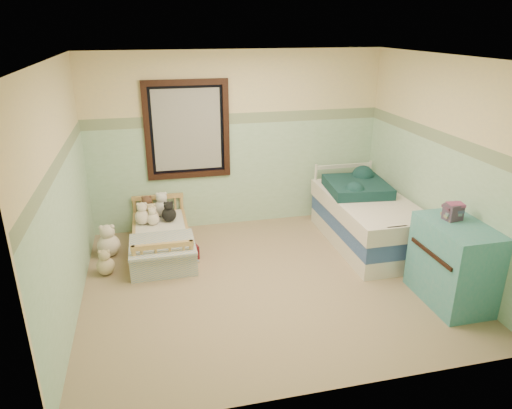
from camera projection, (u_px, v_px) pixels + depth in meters
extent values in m
cube|color=#9D8969|center=(268.00, 282.00, 5.45)|extent=(4.20, 3.60, 0.02)
cube|color=silver|center=(270.00, 57.00, 4.54)|extent=(4.20, 3.60, 0.02)
cube|color=beige|center=(237.00, 141.00, 6.63)|extent=(4.20, 0.04, 2.50)
cube|color=beige|center=(332.00, 256.00, 3.36)|extent=(4.20, 0.04, 2.50)
cube|color=beige|center=(62.00, 195.00, 4.55)|extent=(0.04, 3.60, 2.50)
cube|color=beige|center=(443.00, 167.00, 5.44)|extent=(0.04, 3.60, 2.50)
cube|color=#94BE99|center=(238.00, 175.00, 6.80)|extent=(4.20, 0.01, 1.50)
cube|color=#395E44|center=(237.00, 119.00, 6.49)|extent=(4.20, 0.01, 0.15)
cube|color=black|center=(187.00, 130.00, 6.37)|extent=(1.16, 0.06, 1.36)
cube|color=#B6B6AF|center=(187.00, 130.00, 6.38)|extent=(0.92, 0.01, 1.12)
cube|color=#AD844D|center=(162.00, 245.00, 6.12)|extent=(0.72, 1.44, 0.19)
cube|color=white|center=(161.00, 235.00, 6.06)|extent=(0.66, 1.38, 0.12)
cube|color=#7193BC|center=(162.00, 244.00, 5.63)|extent=(0.78, 0.72, 0.03)
sphere|color=brown|center=(148.00, 210.00, 6.43)|extent=(0.21, 0.21, 0.21)
sphere|color=white|center=(162.00, 208.00, 6.46)|extent=(0.23, 0.23, 0.23)
sphere|color=#C8B488|center=(152.00, 216.00, 6.24)|extent=(0.19, 0.19, 0.19)
sphere|color=black|center=(169.00, 215.00, 6.29)|extent=(0.19, 0.19, 0.19)
sphere|color=#F2E1C8|center=(109.00, 245.00, 6.00)|extent=(0.29, 0.29, 0.29)
sphere|color=#C8B488|center=(106.00, 266.00, 5.56)|extent=(0.22, 0.22, 0.22)
cube|color=white|center=(366.00, 236.00, 6.33)|extent=(0.92, 1.84, 0.22)
cube|color=navy|center=(367.00, 222.00, 6.25)|extent=(0.92, 1.84, 0.22)
cube|color=silver|center=(369.00, 206.00, 6.17)|extent=(0.96, 1.88, 0.22)
cube|color=#103F3E|center=(357.00, 187.00, 6.37)|extent=(0.87, 0.91, 0.14)
cube|color=teal|center=(453.00, 263.00, 4.92)|extent=(0.56, 0.90, 0.90)
cube|color=brown|center=(453.00, 212.00, 4.85)|extent=(0.20, 0.16, 0.17)
cube|color=maroon|center=(186.00, 252.00, 5.96)|extent=(0.34, 0.32, 0.18)
cube|color=gold|center=(186.00, 263.00, 5.83)|extent=(0.35, 0.33, 0.03)
sphere|color=#F2E1C8|center=(143.00, 217.00, 6.20)|extent=(0.21, 0.21, 0.21)
sphere|color=#F2E1C8|center=(153.00, 219.00, 6.19)|extent=(0.17, 0.17, 0.17)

